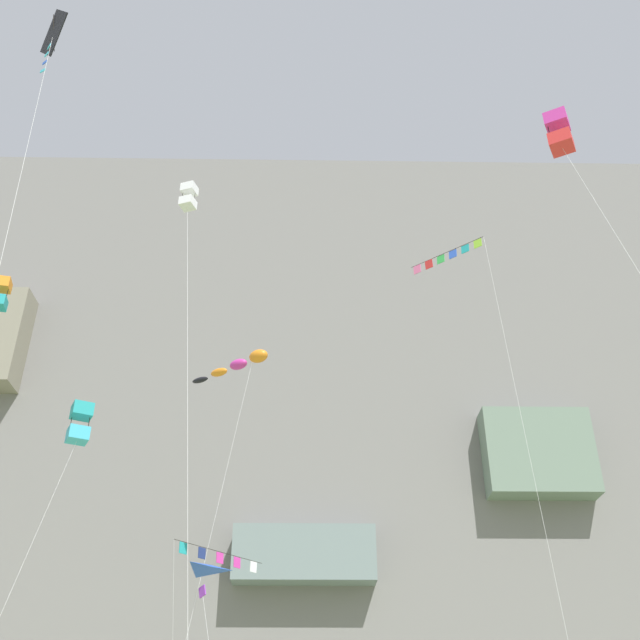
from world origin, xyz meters
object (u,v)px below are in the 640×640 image
(kite_box_mid_right, at_px, (189,199))
(kite_box_high_center, at_px, (0,294))
(kite_diamond_low_left, at_px, (51,45))
(kite_box_far_right, at_px, (560,133))
(kite_windsock_front_field, at_px, (240,364))
(kite_delta_upper_mid, at_px, (196,593))
(kite_banner_near_cliff, at_px, (455,278))
(kite_banner_low_right, at_px, (219,562))
(kite_box_mid_left, at_px, (80,423))

(kite_box_mid_right, bearing_deg, kite_box_high_center, 133.05)
(kite_box_high_center, bearing_deg, kite_diamond_low_left, -64.99)
(kite_box_high_center, bearing_deg, kite_box_mid_right, -46.95)
(kite_box_far_right, xyz_separation_m, kite_windsock_front_field, (-12.33, 18.27, 0.50))
(kite_box_far_right, height_order, kite_box_high_center, kite_box_high_center)
(kite_delta_upper_mid, height_order, kite_banner_near_cliff, kite_banner_near_cliff)
(kite_banner_low_right, relative_size, kite_delta_upper_mid, 1.53)
(kite_box_mid_left, xyz_separation_m, kite_delta_upper_mid, (6.21, -0.19, -7.79))
(kite_banner_low_right, xyz_separation_m, kite_box_mid_left, (-5.71, -11.69, 3.73))
(kite_box_mid_right, bearing_deg, kite_box_mid_left, 125.05)
(kite_box_mid_right, bearing_deg, kite_banner_low_right, 89.75)
(kite_box_far_right, bearing_deg, kite_box_high_center, 141.62)
(kite_banner_low_right, bearing_deg, kite_box_far_right, -62.61)
(kite_box_mid_left, xyz_separation_m, kite_diamond_low_left, (1.53, -15.18, 8.25))
(kite_box_mid_right, bearing_deg, kite_windsock_front_field, 82.58)
(kite_banner_low_right, relative_size, kite_windsock_front_field, 0.59)
(kite_banner_low_right, xyz_separation_m, kite_box_mid_right, (-0.08, -19.70, 10.90))
(kite_box_mid_left, distance_m, kite_diamond_low_left, 17.35)
(kite_box_mid_right, xyz_separation_m, kite_box_mid_left, (-5.62, 8.01, -7.16))
(kite_box_mid_left, xyz_separation_m, kite_banner_near_cliff, (17.87, -3.78, 5.99))
(kite_banner_near_cliff, height_order, kite_box_high_center, kite_box_high_center)
(kite_box_mid_right, distance_m, kite_windsock_front_field, 11.75)
(kite_banner_low_right, bearing_deg, kite_box_high_center, -165.69)
(kite_delta_upper_mid, relative_size, kite_box_high_center, 0.28)
(kite_box_mid_right, xyz_separation_m, kite_windsock_front_field, (1.49, 11.45, -2.14))
(kite_box_high_center, bearing_deg, kite_box_mid_left, -40.50)
(kite_box_mid_right, height_order, kite_diamond_low_left, kite_diamond_low_left)
(kite_box_mid_right, bearing_deg, kite_diamond_low_left, -119.73)
(kite_box_mid_right, height_order, kite_box_high_center, kite_box_high_center)
(kite_diamond_low_left, bearing_deg, kite_delta_upper_mid, 72.65)
(kite_windsock_front_field, bearing_deg, kite_banner_low_right, 99.68)
(kite_diamond_low_left, bearing_deg, kite_box_far_right, 1.10)
(kite_box_mid_right, xyz_separation_m, kite_delta_upper_mid, (0.59, 7.83, -14.95))
(kite_box_mid_left, xyz_separation_m, kite_box_high_center, (-9.23, 7.88, 12.33))
(kite_diamond_low_left, relative_size, kite_windsock_front_field, 1.21)
(kite_delta_upper_mid, relative_size, kite_banner_near_cliff, 0.35)
(kite_banner_low_right, distance_m, kite_delta_upper_mid, 12.56)
(kite_banner_low_right, height_order, kite_banner_near_cliff, kite_banner_near_cliff)
(kite_box_mid_left, relative_size, kite_diamond_low_left, 0.65)
(kite_box_far_right, bearing_deg, kite_delta_upper_mid, 132.10)
(kite_delta_upper_mid, distance_m, kite_banner_near_cliff, 18.40)
(kite_diamond_low_left, bearing_deg, kite_banner_low_right, 81.16)
(kite_box_far_right, distance_m, kite_windsock_front_field, 22.05)
(kite_banner_near_cliff, bearing_deg, kite_box_high_center, 156.71)
(kite_box_far_right, height_order, kite_banner_near_cliff, kite_banner_near_cliff)
(kite_delta_upper_mid, relative_size, kite_windsock_front_field, 0.39)
(kite_box_mid_right, relative_size, kite_delta_upper_mid, 2.88)
(kite_diamond_low_left, bearing_deg, kite_box_high_center, 115.01)
(kite_diamond_low_left, bearing_deg, kite_windsock_front_field, 73.30)
(kite_banner_low_right, bearing_deg, kite_delta_upper_mid, -87.56)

